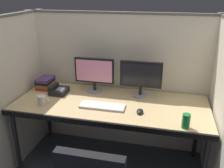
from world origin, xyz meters
TOP-DOWN VIEW (x-y plane):
  - cubicle_partition_rear at (0.00, 0.74)m, footprint 2.21×0.06m
  - cubicle_partition_left at (-0.99, 0.20)m, footprint 0.06×1.41m
  - cubicle_partition_right at (0.99, 0.20)m, footprint 0.06×1.41m
  - desk at (0.00, 0.29)m, footprint 1.90×0.80m
  - monitor_left at (-0.24, 0.54)m, footprint 0.43×0.17m
  - monitor_right at (0.26, 0.53)m, footprint 0.43×0.17m
  - keyboard_main at (-0.06, 0.19)m, footprint 0.43×0.15m
  - computer_mouse at (0.31, 0.15)m, footprint 0.06×0.10m
  - book_stack at (-0.82, 0.52)m, footprint 0.16×0.22m
  - desk_phone at (-0.60, 0.40)m, footprint 0.17×0.19m
  - soda_can at (0.70, -0.02)m, footprint 0.07×0.07m
  - coffee_mug at (-0.64, 0.10)m, footprint 0.13×0.08m

SIDE VIEW (x-z plane):
  - desk at x=0.00m, z-range 0.32..1.06m
  - keyboard_main at x=-0.06m, z-range 0.74..0.76m
  - computer_mouse at x=0.31m, z-range 0.74..0.77m
  - desk_phone at x=-0.60m, z-range 0.73..0.82m
  - coffee_mug at x=-0.64m, z-range 0.74..0.84m
  - cubicle_partition_rear at x=0.00m, z-range 0.00..1.58m
  - cubicle_partition_left at x=-0.99m, z-range 0.00..1.58m
  - cubicle_partition_right at x=0.99m, z-range 0.00..1.58m
  - soda_can at x=0.70m, z-range 0.74..0.86m
  - book_stack at x=-0.82m, z-range 0.74..0.86m
  - monitor_left at x=-0.24m, z-range 0.77..1.14m
  - monitor_right at x=0.26m, z-range 0.77..1.14m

